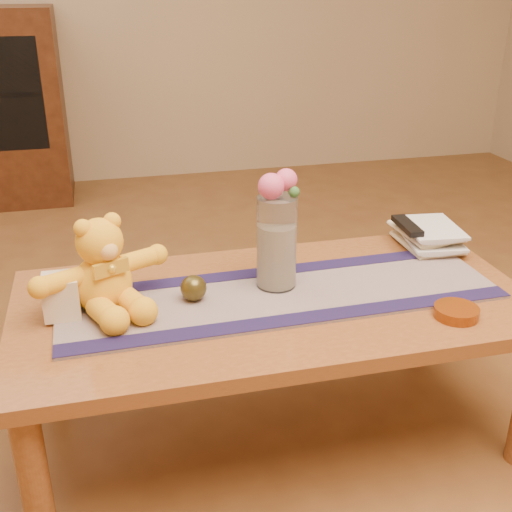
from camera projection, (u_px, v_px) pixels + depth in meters
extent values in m
plane|color=brown|center=(272.00, 430.00, 1.93)|extent=(5.50, 5.50, 0.00)
cube|color=brown|center=(274.00, 304.00, 1.75)|extent=(1.40, 0.70, 0.04)
cylinder|color=brown|center=(35.00, 483.00, 1.45)|extent=(0.07, 0.07, 0.41)
cylinder|color=brown|center=(47.00, 350.00, 1.96)|extent=(0.07, 0.07, 0.41)
cylinder|color=brown|center=(426.00, 302.00, 2.25)|extent=(0.07, 0.07, 0.41)
cube|color=#1B1F4D|center=(281.00, 295.00, 1.75)|extent=(1.21, 0.37, 0.01)
cube|color=#1A143C|center=(298.00, 319.00, 1.62)|extent=(1.20, 0.08, 0.00)
cube|color=#1A143C|center=(267.00, 272.00, 1.88)|extent=(1.20, 0.08, 0.00)
cube|color=beige|center=(61.00, 296.00, 1.62)|extent=(0.09, 0.09, 0.11)
cylinder|color=black|center=(58.00, 275.00, 1.60)|extent=(0.00, 0.00, 0.01)
cylinder|color=silver|center=(277.00, 242.00, 1.75)|extent=(0.11, 0.11, 0.26)
cylinder|color=beige|center=(276.00, 255.00, 1.76)|extent=(0.09, 0.09, 0.18)
sphere|color=#E3507E|center=(271.00, 186.00, 1.67)|extent=(0.07, 0.07, 0.07)
sphere|color=#E3507E|center=(286.00, 180.00, 1.69)|extent=(0.06, 0.06, 0.06)
sphere|color=#4F5BAC|center=(277.00, 183.00, 1.72)|extent=(0.04, 0.04, 0.04)
sphere|color=#4F5BAC|center=(265.00, 189.00, 1.70)|extent=(0.04, 0.04, 0.04)
sphere|color=#33662D|center=(294.00, 192.00, 1.68)|extent=(0.03, 0.03, 0.03)
sphere|color=#433A16|center=(194.00, 288.00, 1.70)|extent=(0.08, 0.08, 0.07)
imported|color=beige|center=(404.00, 246.00, 2.05)|extent=(0.17, 0.23, 0.02)
imported|color=beige|center=(406.00, 241.00, 2.04)|extent=(0.20, 0.25, 0.02)
imported|color=beige|center=(403.00, 235.00, 2.04)|extent=(0.17, 0.23, 0.02)
imported|color=beige|center=(407.00, 230.00, 2.03)|extent=(0.19, 0.24, 0.02)
cube|color=black|center=(407.00, 226.00, 2.01)|extent=(0.06, 0.16, 0.02)
cylinder|color=#BF5914|center=(456.00, 312.00, 1.64)|extent=(0.15, 0.15, 0.03)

